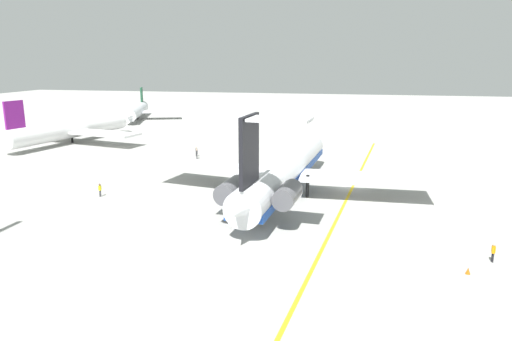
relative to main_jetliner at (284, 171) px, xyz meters
name	(u,v)px	position (x,y,z in m)	size (l,w,h in m)	color
ground	(345,189)	(4.79, -7.65, -3.25)	(360.57, 360.57, 0.00)	#9E9E99
main_jetliner	(284,171)	(0.00, 0.00, 0.00)	(41.00, 36.30, 11.94)	silver
airliner_mid_right	(74,128)	(30.29, 49.41, -0.38)	(32.55, 32.42, 9.77)	white
airliner_far_right	(137,111)	(67.96, 53.76, -0.73)	(28.08, 28.15, 8.57)	silver
ground_crew_near_nose	(197,153)	(19.14, 18.42, -2.15)	(0.37, 0.30, 1.74)	black
ground_crew_near_tail	(196,150)	(21.18, 19.22, -2.16)	(0.28, 0.42, 1.72)	black
ground_crew_portside	(493,250)	(-16.42, -20.69, -2.15)	(0.40, 0.28, 1.74)	black
ground_crew_starboard	(100,188)	(-5.58, 22.73, -2.17)	(0.39, 0.27, 1.71)	black
safety_cone_nose	(468,271)	(-19.30, -18.14, -2.98)	(0.40, 0.40, 0.55)	#EA590F
taxiway_centreline	(348,196)	(1.15, -8.11, -3.25)	(81.90, 0.36, 0.01)	gold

